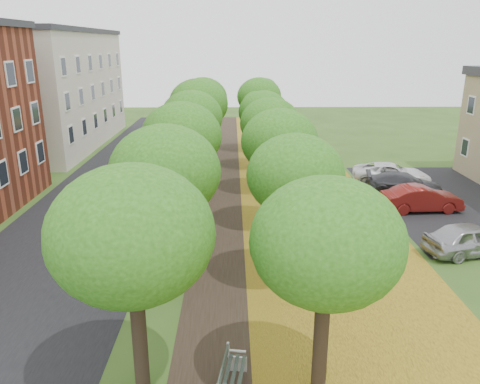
{
  "coord_description": "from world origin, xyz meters",
  "views": [
    {
      "loc": [
        0.27,
        -10.61,
        9.1
      ],
      "look_at": [
        0.62,
        10.14,
        2.5
      ],
      "focal_mm": 35.0,
      "sensor_mm": 36.0,
      "label": 1
    }
  ],
  "objects_px": {
    "car_silver": "(471,239)",
    "car_white": "(391,174)",
    "car_red": "(422,199)",
    "car_grey": "(404,184)",
    "bench": "(231,377)"
  },
  "relations": [
    {
      "from": "car_white",
      "to": "car_silver",
      "type": "bearing_deg",
      "value": -168.1
    },
    {
      "from": "car_red",
      "to": "car_grey",
      "type": "distance_m",
      "value": 3.04
    },
    {
      "from": "car_red",
      "to": "car_white",
      "type": "xyz_separation_m",
      "value": [
        0.0,
        5.31,
        -0.01
      ]
    },
    {
      "from": "car_red",
      "to": "car_grey",
      "type": "height_order",
      "value": "car_red"
    },
    {
      "from": "car_silver",
      "to": "car_red",
      "type": "distance_m",
      "value": 5.73
    },
    {
      "from": "car_red",
      "to": "car_silver",
      "type": "bearing_deg",
      "value": 176.49
    },
    {
      "from": "bench",
      "to": "car_grey",
      "type": "relative_size",
      "value": 0.42
    },
    {
      "from": "car_grey",
      "to": "car_red",
      "type": "bearing_deg",
      "value": -167.74
    },
    {
      "from": "car_silver",
      "to": "car_red",
      "type": "height_order",
      "value": "car_silver"
    },
    {
      "from": "bench",
      "to": "car_silver",
      "type": "distance_m",
      "value": 13.83
    },
    {
      "from": "car_grey",
      "to": "car_white",
      "type": "bearing_deg",
      "value": 14.45
    },
    {
      "from": "car_red",
      "to": "car_white",
      "type": "height_order",
      "value": "car_red"
    },
    {
      "from": "bench",
      "to": "car_silver",
      "type": "height_order",
      "value": "car_silver"
    },
    {
      "from": "car_silver",
      "to": "car_white",
      "type": "bearing_deg",
      "value": -12.5
    },
    {
      "from": "car_red",
      "to": "car_grey",
      "type": "xyz_separation_m",
      "value": [
        0.05,
        3.04,
        -0.04
      ]
    }
  ]
}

